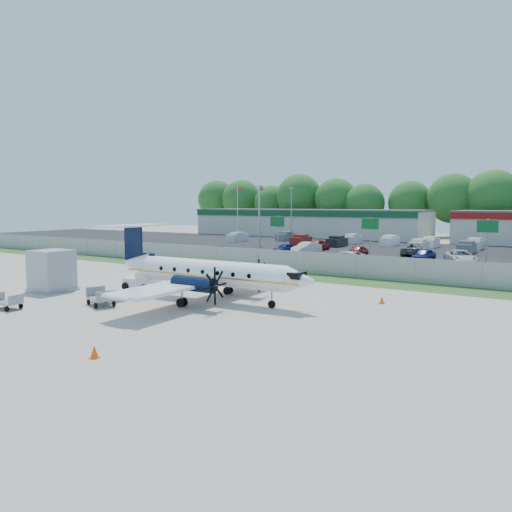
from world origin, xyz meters
The scene contains 32 objects.
ground centered at (0.00, 0.00, 0.00)m, with size 170.00×170.00×0.00m, color #B2A797.
grass_verge centered at (0.00, 12.00, 0.01)m, with size 170.00×4.00×0.02m, color #2D561E.
access_road centered at (0.00, 19.00, 0.01)m, with size 170.00×8.00×0.02m, color black.
parking_lot centered at (0.00, 40.00, 0.01)m, with size 170.00×32.00×0.02m, color black.
perimeter_fence centered at (0.00, 14.00, 1.00)m, with size 120.00×0.06×1.99m.
building_west centered at (-24.00, 61.98, 2.63)m, with size 46.40×12.40×5.24m.
sign_left centered at (-8.00, 22.91, 3.61)m, with size 1.80×0.26×5.00m.
sign_mid centered at (3.00, 22.91, 3.61)m, with size 1.80×0.26×5.00m.
sign_right centered at (14.00, 22.91, 3.61)m, with size 1.80×0.26×5.00m.
flagpole_west centered at (-35.92, 55.00, 5.64)m, with size 1.06×0.12×10.00m.
flagpole_east centered at (-30.92, 55.00, 5.64)m, with size 1.06×0.12×10.00m.
light_pole_nw centered at (-20.00, 38.00, 5.23)m, with size 0.90×0.35×9.09m.
light_pole_sw centered at (-20.00, 48.00, 5.23)m, with size 0.90×0.35×9.09m.
tree_line centered at (0.00, 74.00, 0.00)m, with size 112.00×6.00×14.00m, color #205D1B, non-canonical shape.
aircraft centered at (0.60, -0.80, 1.86)m, with size 15.51×15.32×4.83m.
pushback_tug centered at (-5.91, -0.26, 0.63)m, with size 2.53×1.88×1.32m.
baggage_cart_near centered at (-7.87, -9.57, 0.43)m, with size 1.88×1.26×0.93m.
baggage_cart_far centered at (-3.89, -5.81, 0.50)m, with size 2.36×1.90×1.08m.
service_container centered at (-11.17, -4.13, 1.39)m, with size 2.73×2.73×2.99m.
cone_nose centered at (10.62, 4.32, 0.23)m, with size 0.35×0.35×0.50m.
cone_port_wing centered at (4.40, -13.10, 0.26)m, with size 0.39×0.39×0.55m.
cone_starboard_wing centered at (-5.63, 10.69, 0.27)m, with size 0.41×0.41×0.58m.
road_car_west centered at (-12.01, 16.86, 0.00)m, with size 1.80×5.15×1.70m, color black.
road_car_mid centered at (1.21, 20.22, 0.00)m, with size 2.69×5.82×1.62m, color beige.
parked_car_a centered at (-10.55, 29.15, 0.00)m, with size 1.52×3.78×1.29m, color navy.
parked_car_b centered at (-7.79, 29.76, 0.00)m, with size 1.61×4.62×1.52m, color beige.
parked_car_c centered at (-1.07, 29.85, 0.00)m, with size 1.63×4.05×1.38m, color maroon.
parked_car_d centered at (6.78, 29.48, 0.00)m, with size 1.66×4.12×1.40m, color navy.
parked_car_e centered at (10.67, 29.23, 0.00)m, with size 2.46×5.34×1.48m, color silver.
parked_car_f centered at (-8.71, 35.24, 0.00)m, with size 1.80×4.48×1.53m, color maroon.
parked_car_g centered at (3.76, 35.58, 0.00)m, with size 2.58×5.60×1.56m, color #595B5E.
far_parking_rows centered at (0.00, 45.00, 0.00)m, with size 56.00×10.00×1.60m, color gray, non-canonical shape.
Camera 1 is at (20.84, -26.27, 6.34)m, focal length 35.00 mm.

